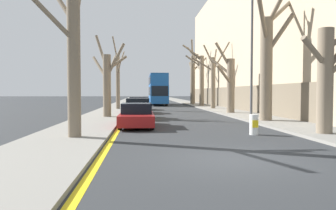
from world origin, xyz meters
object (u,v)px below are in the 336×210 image
(street_tree_right_2, at_px, (229,83))
(lamp_post, at_px, (250,46))
(street_tree_right_5, at_px, (193,77))
(street_tree_left_2, at_px, (118,79))
(parked_car_2, at_px, (139,106))
(street_tree_left_1, at_px, (107,80))
(street_tree_right_4, at_px, (200,77))
(street_tree_left_0, at_px, (72,49))
(street_tree_right_3, at_px, (213,78))
(street_tree_right_0, at_px, (330,73))
(traffic_bollard, at_px, (254,125))
(parked_car_1, at_px, (138,109))
(parked_car_3, at_px, (139,104))
(street_tree_right_1, at_px, (268,61))
(parked_car_0, at_px, (137,116))
(double_decker_bus, at_px, (158,88))

(street_tree_right_2, height_order, lamp_post, lamp_post)
(street_tree_right_5, bearing_deg, street_tree_left_2, -125.93)
(street_tree_left_2, xyz_separation_m, parked_car_2, (2.27, -5.66, -2.66))
(street_tree_left_1, height_order, street_tree_right_4, street_tree_right_4)
(street_tree_left_0, distance_m, street_tree_right_3, 24.98)
(street_tree_right_0, bearing_deg, street_tree_right_2, 91.77)
(street_tree_right_2, bearing_deg, street_tree_left_0, -124.94)
(street_tree_right_3, height_order, traffic_bollard, street_tree_right_3)
(street_tree_right_4, relative_size, parked_car_1, 1.99)
(street_tree_right_5, bearing_deg, parked_car_3, -119.61)
(parked_car_1, xyz_separation_m, lamp_post, (7.38, -2.60, 4.21))
(street_tree_left_2, relative_size, street_tree_right_1, 0.95)
(street_tree_right_5, relative_size, parked_car_0, 2.15)
(street_tree_left_0, xyz_separation_m, street_tree_left_1, (0.22, 11.03, -0.81))
(street_tree_left_1, bearing_deg, parked_car_3, 78.70)
(street_tree_left_0, bearing_deg, street_tree_right_0, 1.28)
(street_tree_left_0, height_order, parked_car_1, street_tree_left_0)
(parked_car_1, bearing_deg, lamp_post, -19.40)
(parked_car_2, bearing_deg, street_tree_right_4, 58.95)
(street_tree_left_1, relative_size, traffic_bollard, 6.77)
(street_tree_right_1, bearing_deg, double_decker_bus, 100.75)
(lamp_post, bearing_deg, street_tree_left_2, 123.69)
(parked_car_2, height_order, parked_car_3, parked_car_2)
(street_tree_left_0, height_order, traffic_bollard, street_tree_left_0)
(street_tree_left_2, bearing_deg, lamp_post, -56.31)
(street_tree_right_1, height_order, parked_car_0, street_tree_right_1)
(street_tree_left_2, bearing_deg, street_tree_right_2, -35.74)
(parked_car_0, xyz_separation_m, traffic_bollard, (5.28, -3.78, -0.16))
(street_tree_right_4, bearing_deg, lamp_post, -91.80)
(street_tree_right_0, height_order, lamp_post, lamp_post)
(street_tree_right_3, bearing_deg, parked_car_0, -114.51)
(parked_car_3, bearing_deg, street_tree_left_0, -96.30)
(street_tree_left_2, distance_m, parked_car_3, 3.55)
(traffic_bollard, bearing_deg, street_tree_right_5, 85.40)
(street_tree_right_1, bearing_deg, street_tree_right_2, 92.01)
(street_tree_left_0, xyz_separation_m, street_tree_right_3, (10.62, 22.61, -0.15))
(street_tree_left_1, distance_m, street_tree_right_5, 27.60)
(parked_car_3, xyz_separation_m, traffic_bollard, (5.28, -21.31, -0.16))
(street_tree_right_4, bearing_deg, street_tree_left_2, -143.10)
(street_tree_right_2, relative_size, lamp_post, 0.71)
(double_decker_bus, height_order, traffic_bollard, double_decker_bus)
(street_tree_right_3, relative_size, street_tree_right_4, 0.92)
(street_tree_right_2, xyz_separation_m, parked_car_2, (-7.93, 1.68, -2.03))
(parked_car_0, xyz_separation_m, parked_car_3, (0.00, 17.53, 0.00))
(parked_car_0, bearing_deg, parked_car_3, 90.00)
(street_tree_right_0, distance_m, street_tree_right_2, 14.62)
(street_tree_left_2, distance_m, street_tree_right_4, 12.95)
(street_tree_right_4, bearing_deg, street_tree_left_0, -109.37)
(street_tree_right_2, relative_size, traffic_bollard, 6.86)
(street_tree_right_4, height_order, traffic_bollard, street_tree_right_4)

